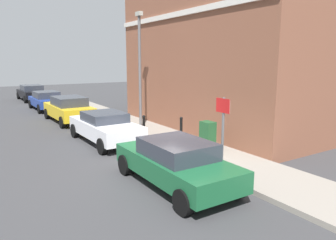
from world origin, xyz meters
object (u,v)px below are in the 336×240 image
(bollard_far_kerb, at_px, (144,126))
(street_sign, at_px, (223,123))
(lamppost, at_px, (140,66))
(car_blue, at_px, (47,100))
(car_white, at_px, (105,127))
(car_yellow, at_px, (69,109))
(utility_cabinet, at_px, (208,138))
(car_green, at_px, (176,162))
(car_black, at_px, (32,92))
(bollard_near_cabinet, at_px, (181,128))

(bollard_far_kerb, bearing_deg, street_sign, -88.65)
(lamppost, bearing_deg, car_blue, 104.62)
(car_white, height_order, car_yellow, car_yellow)
(car_white, relative_size, utility_cabinet, 3.86)
(car_yellow, bearing_deg, car_blue, -0.55)
(car_white, relative_size, car_blue, 1.08)
(car_green, relative_size, car_white, 0.96)
(car_white, bearing_deg, car_black, -1.43)
(car_white, bearing_deg, lamppost, -63.46)
(car_green, relative_size, street_sign, 1.86)
(car_yellow, height_order, car_black, car_yellow)
(car_green, bearing_deg, bollard_far_kerb, -18.22)
(street_sign, bearing_deg, bollard_far_kerb, 91.35)
(car_yellow, xyz_separation_m, car_blue, (-0.10, 5.50, -0.07))
(car_green, relative_size, lamppost, 0.75)
(bollard_near_cabinet, relative_size, lamppost, 0.18)
(bollard_far_kerb, xyz_separation_m, street_sign, (0.12, -4.96, 0.96))
(bollard_near_cabinet, relative_size, street_sign, 0.45)
(car_white, bearing_deg, bollard_far_kerb, -119.14)
(car_yellow, distance_m, bollard_near_cabinet, 8.10)
(car_green, height_order, bollard_near_cabinet, car_green)
(bollard_near_cabinet, height_order, lamppost, lamppost)
(car_blue, relative_size, utility_cabinet, 3.58)
(utility_cabinet, xyz_separation_m, lamppost, (-0.12, 5.21, 2.62))
(car_blue, height_order, utility_cabinet, car_blue)
(bollard_near_cabinet, bearing_deg, bollard_far_kerb, 133.23)
(utility_cabinet, relative_size, street_sign, 0.50)
(car_white, bearing_deg, bollard_near_cabinet, -128.70)
(car_blue, xyz_separation_m, bollard_far_kerb, (1.63, -11.91, -0.01))
(car_black, bearing_deg, bollard_far_kerb, -176.85)
(car_green, bearing_deg, street_sign, -89.88)
(bollard_near_cabinet, height_order, bollard_far_kerb, same)
(car_black, relative_size, lamppost, 0.79)
(car_blue, relative_size, street_sign, 1.79)
(bollard_far_kerb, bearing_deg, car_blue, 97.80)
(car_black, distance_m, street_sign, 23.42)
(car_green, bearing_deg, car_white, -1.31)
(car_black, relative_size, bollard_far_kerb, 4.37)
(street_sign, bearing_deg, car_blue, 95.92)
(car_green, xyz_separation_m, car_black, (0.09, 23.35, 0.02))
(utility_cabinet, bearing_deg, car_green, -145.57)
(car_black, height_order, bollard_near_cabinet, car_black)
(street_sign, bearing_deg, utility_cabinet, 63.00)
(car_yellow, distance_m, car_black, 11.97)
(car_blue, xyz_separation_m, lamppost, (2.56, -9.82, 2.59))
(car_white, bearing_deg, car_yellow, -1.23)
(car_yellow, bearing_deg, bollard_far_kerb, -168.07)
(car_blue, bearing_deg, car_black, -2.16)
(bollard_far_kerb, distance_m, lamppost, 3.46)
(utility_cabinet, bearing_deg, street_sign, -117.00)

